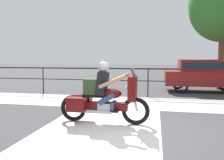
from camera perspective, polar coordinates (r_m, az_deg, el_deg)
name	(u,v)px	position (r m, az deg, el deg)	size (l,w,h in m)	color
ground_plane	(140,133)	(5.14, 7.24, -13.60)	(120.00, 120.00, 0.00)	#424244
sidewalk_band	(146,103)	(8.42, 8.93, -6.00)	(44.00, 2.40, 0.01)	#B7B2A8
crosswalk_band	(97,133)	(5.10, -3.92, -13.67)	(2.85, 6.00, 0.01)	silver
fence_railing	(148,74)	(9.83, 9.42, 1.48)	(36.00, 0.05, 1.27)	black
motorcycle	(103,97)	(5.71, -2.44, -4.33)	(2.39, 0.76, 1.62)	black
parked_car	(203,74)	(12.03, 22.63, 1.56)	(3.92, 1.71, 1.65)	maroon
tree_behind_car	(223,5)	(13.68, 27.11, 17.05)	(3.59, 3.59, 6.54)	brown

